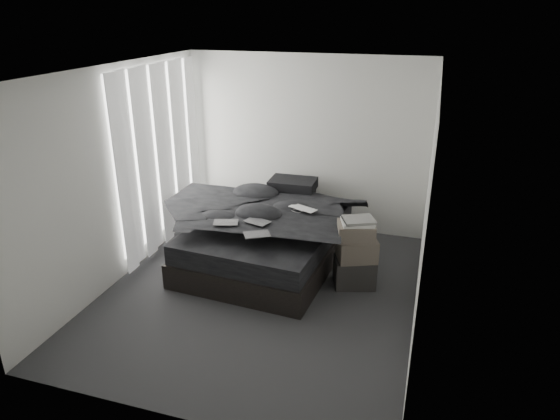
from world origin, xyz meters
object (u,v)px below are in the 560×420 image
(box_lower, at_px, (354,271))
(bed, at_px, (268,249))
(laptop, at_px, (300,204))
(side_stand, at_px, (209,218))

(box_lower, bearing_deg, bed, 166.26)
(bed, distance_m, box_lower, 1.26)
(bed, relative_size, laptop, 6.24)
(laptop, xyz_separation_m, box_lower, (0.78, -0.32, -0.68))
(laptop, bearing_deg, side_stand, -169.86)
(bed, height_order, box_lower, box_lower)
(laptop, distance_m, side_stand, 1.56)
(bed, height_order, laptop, laptop)
(bed, bearing_deg, box_lower, -9.17)
(bed, relative_size, side_stand, 3.36)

